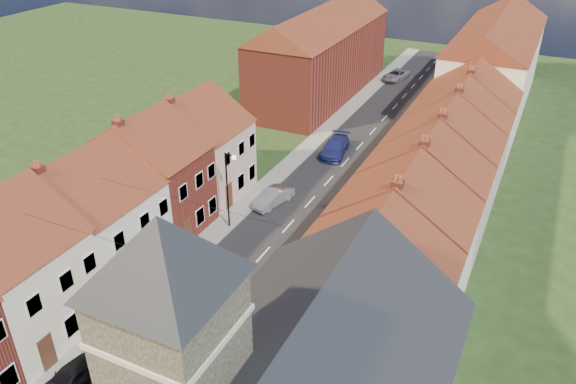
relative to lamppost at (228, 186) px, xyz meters
The scene contains 22 objects.
road 11.27m from the lamppost, 69.13° to the left, with size 7.00×90.00×0.02m, color black.
pavement_left 10.60m from the lamppost, 93.36° to the left, with size 1.80×90.00×0.12m, color #AAA79B.
pavement_right 13.40m from the lamppost, 50.61° to the left, with size 1.80×90.00×0.12m, color #AAA79B.
cottage_r_tudor 15.01m from the lamppost, 29.18° to the right, with size 8.30×5.20×9.00m.
cottage_r_white_near 13.28m from the lamppost, ahead, with size 8.30×6.00×9.00m.
cottage_r_cream_mid 13.60m from the lamppost, 14.93° to the left, with size 8.30×5.20×9.00m.
cottage_r_pink 15.87m from the lamppost, 34.16° to the left, with size 8.30×6.00×9.00m.
cottage_r_white_far 19.42m from the lamppost, 47.48° to the left, with size 8.30×5.20×9.00m.
cottage_r_cream_far 23.68m from the lamppost, 56.35° to the left, with size 8.30×6.00×9.00m.
cottage_l_cream 15.49m from the lamppost, 110.79° to the right, with size 8.30×6.30×9.10m.
cottage_l_white 9.78m from the lamppost, 124.27° to the right, with size 8.30×6.90×8.80m.
cottage_l_brick_mid 5.91m from the lamppost, 160.41° to the right, with size 8.30×5.70×9.10m.
cottage_l_pink 6.75m from the lamppost, 144.97° to the left, with size 8.30×6.30×8.80m.
block_right_far 37.42m from the lamppost, 69.46° to the left, with size 8.30×24.20×10.50m.
block_left_far 30.55m from the lamppost, 100.37° to the left, with size 8.30×24.20×10.50m.
lamppost is the anchor object (origin of this frame).
car_near 16.59m from the lamppost, 87.85° to the right, with size 1.68×4.18×1.42m, color black.
car_mid 5.45m from the lamppost, 73.75° to the left, with size 1.37×3.93×1.30m, color gray.
car_far 15.67m from the lamppost, 81.37° to the left, with size 2.01×4.95×1.44m, color navy.
car_distant 39.54m from the lamppost, 88.38° to the left, with size 2.12×4.61×1.28m, color #929499.
pedestrian_right 10.86m from the lamppost, 32.29° to the right, with size 0.78×0.60×1.60m, color #2A2421.
car_far_b 15.93m from the lamppost, 63.40° to the left, with size 1.63×4.00×1.16m, color navy.
Camera 1 is at (15.33, -9.79, 22.70)m, focal length 35.00 mm.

